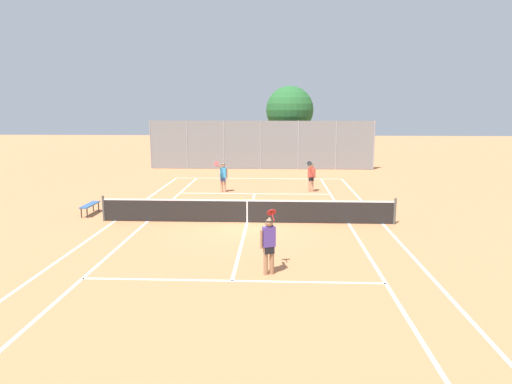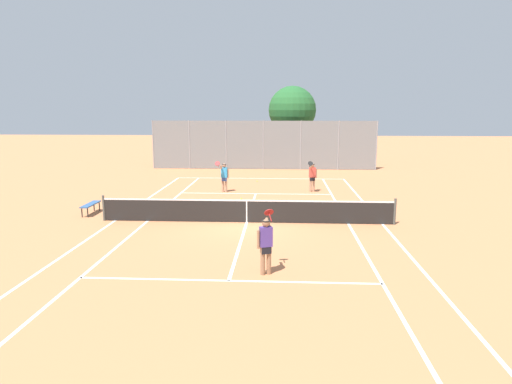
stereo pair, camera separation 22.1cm
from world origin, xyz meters
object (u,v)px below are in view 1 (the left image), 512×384
Objects in this scene: player_near_side at (269,242)px; courtside_bench at (90,205)px; tennis_net at (247,210)px; loose_tennis_ball_1 at (240,199)px; tree_behind_left at (291,111)px; player_far_left at (223,176)px; player_far_right at (311,175)px; loose_tennis_ball_0 at (256,181)px.

courtside_bench is (-7.98, 6.98, -0.52)m from player_near_side.
tennis_net is 181.82× the size of loose_tennis_ball_1.
player_near_side reaches higher than loose_tennis_ball_1.
player_near_side is at bearing -81.26° from loose_tennis_ball_1.
tennis_net is at bearing -96.57° from tree_behind_left.
player_near_side is 12.94m from player_far_left.
player_far_left is 7.72m from courtside_bench.
player_near_side is 26.39m from tree_behind_left.
tree_behind_left reaches higher than player_far_right.
courtside_bench is at bearing -149.24° from player_far_right.
tennis_net reaches higher than courtside_bench.
player_far_right is 4.77m from loose_tennis_ball_0.
player_far_right is at bearing 66.50° from tennis_net.
tennis_net is 7.05m from player_far_left.
player_near_side is 13.18m from player_far_right.
player_far_right is (2.13, 13.00, 0.00)m from player_near_side.
loose_tennis_ball_0 is (-3.26, 3.36, -0.89)m from player_far_right.
loose_tennis_ball_1 is 7.35m from courtside_bench.
courtside_bench is (-6.34, -3.69, 0.38)m from loose_tennis_ball_1.
loose_tennis_ball_0 is (1.63, 3.72, -0.89)m from player_far_left.
player_far_right is at bearing -45.86° from loose_tennis_ball_0.
player_far_left is at bearing -113.65° from loose_tennis_ball_0.
tree_behind_left reaches higher than player_near_side.
player_far_left reaches higher than loose_tennis_ball_0.
player_far_right is at bearing 30.76° from courtside_bench.
loose_tennis_ball_0 is at bearing 93.94° from player_near_side.
player_far_left is 26.88× the size of loose_tennis_ball_0.
courtside_bench is (-6.86, -9.38, 0.38)m from loose_tennis_ball_0.
tennis_net is 20.79m from tree_behind_left.
tree_behind_left is at bearing 93.40° from player_far_right.
player_far_left is at bearing 104.57° from tennis_net.
courtside_bench is 21.66m from tree_behind_left.
player_far_left is at bearing 102.29° from player_near_side.
player_far_right is at bearing 31.71° from loose_tennis_ball_1.
loose_tennis_ball_1 is (-0.66, 4.84, -0.48)m from tennis_net.
tennis_net is 7.83m from player_far_right.
loose_tennis_ball_0 and loose_tennis_ball_1 have the same top height.
player_far_left is 14.51m from tree_behind_left.
player_near_side is 1.18× the size of courtside_bench.
loose_tennis_ball_1 is (-1.64, 10.67, -0.89)m from player_near_side.
tennis_net is 5.93m from player_near_side.
player_far_left is 26.88× the size of loose_tennis_ball_1.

